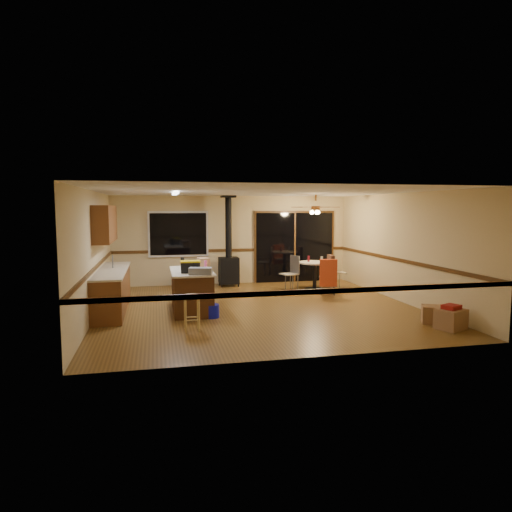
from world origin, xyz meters
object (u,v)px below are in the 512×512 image
object	(u,v)px
toolbox_black	(190,268)
box_under_window	(184,280)
blue_bucket	(211,311)
chair_left	(292,269)
box_corner_b	(433,315)
chair_near	(328,273)
wood_stove	(229,261)
chair_right	(332,268)
box_corner_a	(451,319)
kitchen_island	(192,291)
bar_stool	(192,313)
toolbox_grey	(201,271)
dining_table	(315,271)

from	to	relation	value
toolbox_black	box_under_window	bearing A→B (deg)	89.01
blue_bucket	chair_left	distance (m)	3.73
chair_left	box_corner_b	bearing A→B (deg)	-68.32
chair_left	box_under_window	xyz separation A→B (m)	(-2.89, 1.07, -0.38)
blue_bucket	chair_near	world-z (taller)	chair_near
wood_stove	chair_left	world-z (taller)	wood_stove
chair_near	chair_right	xyz separation A→B (m)	(0.47, 0.94, 0.00)
blue_bucket	box_corner_a	xyz separation A→B (m)	(4.25, -1.86, 0.05)
chair_right	box_corner_a	size ratio (longest dim) A/B	1.41
toolbox_black	blue_bucket	world-z (taller)	toolbox_black
kitchen_island	box_under_window	xyz separation A→B (m)	(0.02, 3.10, -0.25)
bar_stool	blue_bucket	xyz separation A→B (m)	(0.47, 0.93, -0.19)
kitchen_island	toolbox_black	world-z (taller)	toolbox_black
chair_near	box_corner_a	xyz separation A→B (m)	(1.05, -3.53, -0.41)
toolbox_grey	wood_stove	bearing A→B (deg)	72.57
wood_stove	chair_left	distance (m)	1.90
kitchen_island	chair_near	world-z (taller)	chair_near
bar_stool	chair_left	distance (m)	4.71
chair_left	box_under_window	distance (m)	3.10
bar_stool	box_corner_b	xyz separation A→B (m)	(4.65, -0.49, -0.16)
wood_stove	box_corner_b	bearing A→B (deg)	-57.75
chair_near	box_under_window	world-z (taller)	chair_near
toolbox_grey	blue_bucket	world-z (taller)	toolbox_grey
chair_right	bar_stool	bearing A→B (deg)	-139.45
blue_bucket	chair_near	xyz separation A→B (m)	(3.20, 1.67, 0.46)
box_under_window	box_corner_a	bearing A→B (deg)	-50.80
toolbox_grey	chair_right	world-z (taller)	toolbox_grey
box_under_window	bar_stool	bearing A→B (deg)	-91.66
wood_stove	box_corner_b	distance (m)	6.08
toolbox_grey	chair_left	distance (m)	3.87
chair_near	toolbox_grey	bearing A→B (deg)	-153.94
chair_right	box_under_window	bearing A→B (deg)	164.12
bar_stool	dining_table	distance (m)	5.02
toolbox_black	blue_bucket	size ratio (longest dim) A/B	1.21
toolbox_grey	bar_stool	size ratio (longest dim) A/B	0.69
toolbox_black	box_corner_a	bearing A→B (deg)	-25.00
box_corner_b	toolbox_grey	bearing A→B (deg)	162.13
toolbox_black	chair_left	distance (m)	3.81
wood_stove	blue_bucket	bearing A→B (deg)	-104.43
toolbox_grey	box_under_window	world-z (taller)	toolbox_grey
toolbox_black	bar_stool	distance (m)	1.41
chair_left	chair_near	bearing A→B (deg)	-57.29
wood_stove	box_corner_a	world-z (taller)	wood_stove
chair_near	toolbox_black	bearing A→B (deg)	-159.15
chair_left	bar_stool	bearing A→B (deg)	-129.93
chair_right	box_corner_a	distance (m)	4.53
wood_stove	toolbox_grey	size ratio (longest dim) A/B	5.50
box_corner_a	dining_table	bearing A→B (deg)	103.94
dining_table	box_under_window	world-z (taller)	dining_table
blue_bucket	box_corner_b	size ratio (longest dim) A/B	0.77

